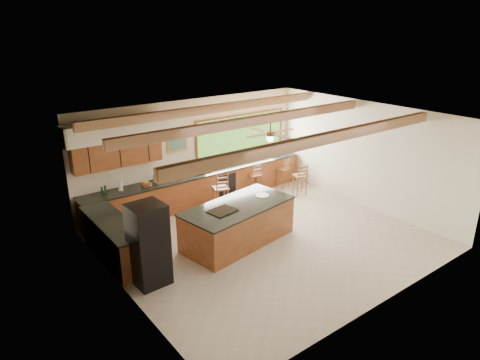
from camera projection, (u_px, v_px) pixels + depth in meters
ground at (266, 239)px, 10.45m from camera, size 7.20×7.20×0.00m
room_shell at (244, 147)px, 10.08m from camera, size 7.27×6.54×3.02m
counter_run at (184, 198)px, 11.71m from camera, size 7.12×3.10×1.27m
island at (238, 223)px, 10.19m from camera, size 2.92×1.71×0.98m
refrigerator at (149, 245)px, 8.43m from camera, size 0.69×0.68×1.71m
bar_stool_a at (222, 189)px, 11.78m from camera, size 0.51×0.51×1.14m
bar_stool_b at (256, 176)px, 12.94m from camera, size 0.45×0.45×1.07m
bar_stool_c at (284, 170)px, 13.63m from camera, size 0.43×0.43×0.99m
bar_stool_d at (301, 176)px, 12.93m from camera, size 0.47×0.47×1.04m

